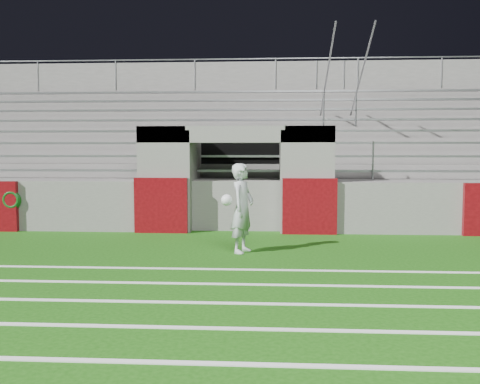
{
  "coord_description": "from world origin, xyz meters",
  "views": [
    {
      "loc": [
        0.92,
        -9.86,
        2.0
      ],
      "look_at": [
        0.2,
        1.8,
        1.1
      ],
      "focal_mm": 40.0,
      "sensor_mm": 36.0,
      "label": 1
    }
  ],
  "objects": [
    {
      "name": "ground",
      "position": [
        0.0,
        0.0,
        0.0
      ],
      "size": [
        90.0,
        90.0,
        0.0
      ],
      "primitive_type": "plane",
      "color": "#16490C",
      "rests_on": "ground"
    },
    {
      "name": "field_markings",
      "position": [
        0.0,
        -5.0,
        0.01
      ],
      "size": [
        28.0,
        8.09,
        0.01
      ],
      "color": "white",
      "rests_on": "ground"
    },
    {
      "name": "stadium_structure",
      "position": [
        0.0,
        7.97,
        1.49
      ],
      "size": [
        26.0,
        8.48,
        5.42
      ],
      "color": "slate",
      "rests_on": "ground"
    },
    {
      "name": "goalkeeper_with_ball",
      "position": [
        0.32,
        0.56,
        0.88
      ],
      "size": [
        0.72,
        0.74,
        1.76
      ],
      "color": "#B7BEC2",
      "rests_on": "ground"
    },
    {
      "name": "hose_coil",
      "position": [
        -5.54,
        2.93,
        0.79
      ],
      "size": [
        0.48,
        0.14,
        0.48
      ],
      "color": "#0E450D",
      "rests_on": "ground"
    }
  ]
}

